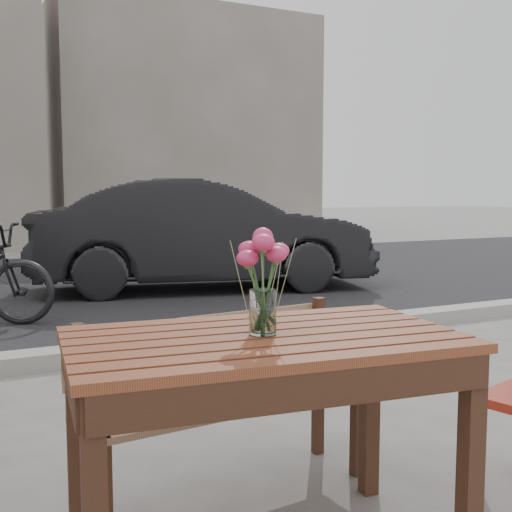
# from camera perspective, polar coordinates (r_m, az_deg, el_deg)

# --- Properties ---
(street) EXTENTS (30.00, 8.12, 0.12)m
(street) POSITION_cam_1_polar(r_m,az_deg,el_deg) (6.97, -16.72, -4.63)
(street) COLOR black
(street) RESTS_ON ground
(main_table) EXTENTS (1.36, 0.89, 0.79)m
(main_table) POSITION_cam_1_polar(r_m,az_deg,el_deg) (2.16, 0.74, -10.35)
(main_table) COLOR maroon
(main_table) RESTS_ON ground
(main_bench) EXTENTS (1.28, 0.48, 0.78)m
(main_bench) POSITION_cam_1_polar(r_m,az_deg,el_deg) (2.75, -3.31, -10.88)
(main_bench) COLOR #856044
(main_bench) RESTS_ON ground
(main_vase) EXTENTS (0.19, 0.19, 0.35)m
(main_vase) POSITION_cam_1_polar(r_m,az_deg,el_deg) (2.09, 0.61, -1.12)
(main_vase) COLOR white
(main_vase) RESTS_ON main_table
(parked_car) EXTENTS (4.50, 2.43, 1.41)m
(parked_car) POSITION_cam_1_polar(r_m,az_deg,el_deg) (8.28, -4.78, 1.91)
(parked_car) COLOR black
(parked_car) RESTS_ON ground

